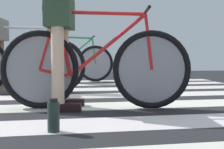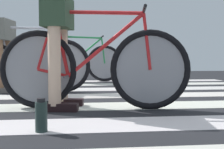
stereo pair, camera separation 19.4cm
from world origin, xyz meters
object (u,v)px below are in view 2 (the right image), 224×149
at_px(cyclist_1_of_3, 59,37).
at_px(bicycle_2_of_3, 26,64).
at_px(cyclist_2_of_3, 3,45).
at_px(bicycle_3_of_3, 79,62).
at_px(water_bottle, 41,116).
at_px(cyclist_3_of_3, 62,49).
at_px(bicycle_1_of_3, 93,67).

xyz_separation_m(cyclist_1_of_3, bicycle_2_of_3, (-0.54, 1.36, -0.27)).
bearing_deg(cyclist_1_of_3, cyclist_2_of_3, 130.64).
bearing_deg(bicycle_2_of_3, bicycle_3_of_3, 75.12).
height_order(cyclist_1_of_3, water_bottle, cyclist_1_of_3).
distance_m(bicycle_2_of_3, water_bottle, 2.29).
bearing_deg(cyclist_3_of_3, cyclist_1_of_3, -88.91).
height_order(bicycle_2_of_3, cyclist_2_of_3, cyclist_2_of_3).
bearing_deg(cyclist_1_of_3, bicycle_1_of_3, -0.00).
relative_size(cyclist_1_of_3, cyclist_3_of_3, 1.01).
bearing_deg(water_bottle, cyclist_2_of_3, 109.48).
xyz_separation_m(bicycle_3_of_3, water_bottle, (-0.20, -3.88, -0.28)).
height_order(bicycle_2_of_3, bicycle_3_of_3, same).
relative_size(bicycle_1_of_3, cyclist_1_of_3, 1.71).
distance_m(bicycle_3_of_3, cyclist_3_of_3, 0.41).
xyz_separation_m(cyclist_1_of_3, bicycle_3_of_3, (0.15, 3.02, -0.27)).
relative_size(bicycle_2_of_3, water_bottle, 8.12).
distance_m(bicycle_3_of_3, water_bottle, 3.89).
relative_size(bicycle_1_of_3, cyclist_2_of_3, 1.75).
bearing_deg(bicycle_1_of_3, bicycle_3_of_3, 102.42).
distance_m(bicycle_1_of_3, cyclist_3_of_3, 3.11).
xyz_separation_m(bicycle_1_of_3, bicycle_2_of_3, (-0.85, 1.42, 0.00)).
bearing_deg(bicycle_2_of_3, cyclist_3_of_3, 84.72).
distance_m(cyclist_2_of_3, bicycle_3_of_3, 1.92).
xyz_separation_m(bicycle_1_of_3, bicycle_3_of_3, (-0.15, 3.08, 0.00)).
height_order(bicycle_1_of_3, cyclist_1_of_3, cyclist_1_of_3).
height_order(bicycle_1_of_3, cyclist_3_of_3, cyclist_3_of_3).
bearing_deg(bicycle_1_of_3, water_bottle, -104.26).
distance_m(bicycle_1_of_3, cyclist_1_of_3, 0.41).
bearing_deg(water_bottle, bicycle_3_of_3, 87.03).
xyz_separation_m(bicycle_2_of_3, cyclist_3_of_3, (0.38, 1.65, 0.26)).
bearing_deg(cyclist_3_of_3, bicycle_2_of_3, -104.95).
bearing_deg(cyclist_2_of_3, bicycle_1_of_3, -43.88).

